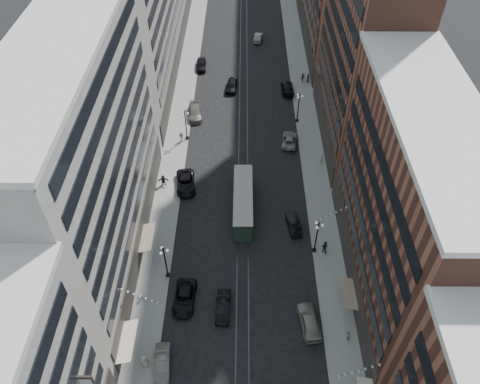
{
  "coord_description": "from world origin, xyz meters",
  "views": [
    {
      "loc": [
        -0.08,
        -5.38,
        48.11
      ],
      "look_at": [
        -0.4,
        37.79,
        5.0
      ],
      "focal_mm": 35.0,
      "sensor_mm": 36.0,
      "label": 1
    }
  ],
  "objects_px": {
    "lamppost_sw_mid": "(186,124)",
    "lamppost_se_far": "(317,236)",
    "pedestrian_1": "(144,362)",
    "pedestrian_9": "(303,78)",
    "lamppost_sw_far": "(165,261)",
    "car_13": "(232,85)",
    "pedestrian_6": "(182,136)",
    "pedestrian_8": "(321,158)",
    "car_7": "(186,183)",
    "car_9": "(201,65)",
    "pedestrian_5": "(163,180)",
    "pedestrian_extra_0": "(308,78)",
    "car_2": "(185,298)",
    "car_5": "(223,307)",
    "pedestrian_7": "(325,247)",
    "car_4": "(309,321)",
    "lamppost_se_mid": "(298,107)",
    "pedestrian_2": "(147,235)",
    "car_8": "(195,113)",
    "pedestrian_4": "(348,336)",
    "streetcar": "(243,202)",
    "car_10": "(293,224)",
    "car_12": "(287,88)",
    "car_11": "(289,140)",
    "car_1": "(162,363)",
    "car_14": "(258,38)"
  },
  "relations": [
    {
      "from": "car_2",
      "to": "pedestrian_6",
      "type": "bearing_deg",
      "value": 99.09
    },
    {
      "from": "lamppost_se_far",
      "to": "pedestrian_1",
      "type": "relative_size",
      "value": 2.96
    },
    {
      "from": "pedestrian_2",
      "to": "car_8",
      "type": "distance_m",
      "value": 27.98
    },
    {
      "from": "car_13",
      "to": "car_12",
      "type": "bearing_deg",
      "value": 2.16
    },
    {
      "from": "pedestrian_9",
      "to": "lamppost_sw_far",
      "type": "bearing_deg",
      "value": -125.46
    },
    {
      "from": "streetcar",
      "to": "car_5",
      "type": "relative_size",
      "value": 2.6
    },
    {
      "from": "car_5",
      "to": "pedestrian_7",
      "type": "height_order",
      "value": "pedestrian_7"
    },
    {
      "from": "car_10",
      "to": "car_11",
      "type": "height_order",
      "value": "car_10"
    },
    {
      "from": "pedestrian_5",
      "to": "car_2",
      "type": "bearing_deg",
      "value": -82.2
    },
    {
      "from": "streetcar",
      "to": "car_10",
      "type": "bearing_deg",
      "value": -25.17
    },
    {
      "from": "lamppost_sw_mid",
      "to": "lamppost_se_far",
      "type": "xyz_separation_m",
      "value": [
        18.4,
        -23.0,
        0.0
      ]
    },
    {
      "from": "pedestrian_5",
      "to": "pedestrian_extra_0",
      "type": "distance_m",
      "value": 37.05
    },
    {
      "from": "pedestrian_2",
      "to": "car_10",
      "type": "xyz_separation_m",
      "value": [
        19.3,
        2.33,
        -0.35
      ]
    },
    {
      "from": "lamppost_se_mid",
      "to": "car_4",
      "type": "relative_size",
      "value": 1.08
    },
    {
      "from": "pedestrian_2",
      "to": "car_11",
      "type": "xyz_separation_m",
      "value": [
        19.99,
        20.41,
        -0.38
      ]
    },
    {
      "from": "pedestrian_1",
      "to": "pedestrian_9",
      "type": "xyz_separation_m",
      "value": [
        21.44,
        55.91,
        -0.09
      ]
    },
    {
      "from": "car_11",
      "to": "pedestrian_9",
      "type": "relative_size",
      "value": 2.93
    },
    {
      "from": "car_10",
      "to": "pedestrian_extra_0",
      "type": "bearing_deg",
      "value": -106.36
    },
    {
      "from": "car_5",
      "to": "pedestrian_6",
      "type": "distance_m",
      "value": 32.1
    },
    {
      "from": "car_12",
      "to": "lamppost_sw_far",
      "type": "bearing_deg",
      "value": 65.1
    },
    {
      "from": "pedestrian_4",
      "to": "pedestrian_8",
      "type": "relative_size",
      "value": 0.86
    },
    {
      "from": "car_1",
      "to": "car_8",
      "type": "relative_size",
      "value": 0.81
    },
    {
      "from": "pedestrian_5",
      "to": "pedestrian_8",
      "type": "height_order",
      "value": "pedestrian_5"
    },
    {
      "from": "pedestrian_4",
      "to": "pedestrian_9",
      "type": "xyz_separation_m",
      "value": [
        -0.4,
        52.74,
        0.1
      ]
    },
    {
      "from": "car_7",
      "to": "car_9",
      "type": "xyz_separation_m",
      "value": [
        0.0,
        33.7,
        0.02
      ]
    },
    {
      "from": "car_5",
      "to": "lamppost_sw_mid",
      "type": "bearing_deg",
      "value": 104.29
    },
    {
      "from": "pedestrian_6",
      "to": "pedestrian_8",
      "type": "relative_size",
      "value": 0.98
    },
    {
      "from": "lamppost_sw_far",
      "to": "car_2",
      "type": "xyz_separation_m",
      "value": [
        2.4,
        -3.54,
        -2.36
      ]
    },
    {
      "from": "car_2",
      "to": "car_13",
      "type": "distance_m",
      "value": 45.78
    },
    {
      "from": "car_7",
      "to": "car_13",
      "type": "xyz_separation_m",
      "value": [
        6.2,
        26.15,
        0.03
      ]
    },
    {
      "from": "lamppost_sw_far",
      "to": "car_5",
      "type": "bearing_deg",
      "value": -33.78
    },
    {
      "from": "car_9",
      "to": "pedestrian_6",
      "type": "height_order",
      "value": "pedestrian_6"
    },
    {
      "from": "car_5",
      "to": "pedestrian_6",
      "type": "height_order",
      "value": "pedestrian_6"
    },
    {
      "from": "lamppost_se_far",
      "to": "pedestrian_6",
      "type": "xyz_separation_m",
      "value": [
        -19.22,
        22.48,
        -2.1
      ]
    },
    {
      "from": "car_4",
      "to": "car_7",
      "type": "bearing_deg",
      "value": -62.5
    },
    {
      "from": "lamppost_se_mid",
      "to": "pedestrian_7",
      "type": "bearing_deg",
      "value": -87.46
    },
    {
      "from": "car_14",
      "to": "car_4",
      "type": "bearing_deg",
      "value": 101.59
    },
    {
      "from": "streetcar",
      "to": "car_10",
      "type": "xyz_separation_m",
      "value": [
        6.8,
        -3.2,
        -0.78
      ]
    },
    {
      "from": "lamppost_se_mid",
      "to": "pedestrian_6",
      "type": "height_order",
      "value": "lamppost_se_mid"
    },
    {
      "from": "pedestrian_1",
      "to": "pedestrian_9",
      "type": "height_order",
      "value": "pedestrian_1"
    },
    {
      "from": "car_1",
      "to": "car_13",
      "type": "height_order",
      "value": "car_13"
    },
    {
      "from": "car_13",
      "to": "lamppost_se_mid",
      "type": "bearing_deg",
      "value": -35.21
    },
    {
      "from": "lamppost_sw_mid",
      "to": "pedestrian_1",
      "type": "height_order",
      "value": "lamppost_sw_mid"
    },
    {
      "from": "streetcar",
      "to": "car_8",
      "type": "relative_size",
      "value": 2.15
    },
    {
      "from": "car_13",
      "to": "pedestrian_1",
      "type": "bearing_deg",
      "value": -92.47
    },
    {
      "from": "car_2",
      "to": "pedestrian_9",
      "type": "relative_size",
      "value": 3.11
    },
    {
      "from": "car_10",
      "to": "pedestrian_1",
      "type": "bearing_deg",
      "value": 41.0
    },
    {
      "from": "pedestrian_2",
      "to": "pedestrian_7",
      "type": "xyz_separation_m",
      "value": [
        22.94,
        -1.82,
        0.02
      ]
    },
    {
      "from": "lamppost_se_mid",
      "to": "pedestrian_6",
      "type": "xyz_separation_m",
      "value": [
        -19.22,
        -5.52,
        -2.1
      ]
    },
    {
      "from": "lamppost_se_far",
      "to": "car_7",
      "type": "height_order",
      "value": "lamppost_se_far"
    }
  ]
}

